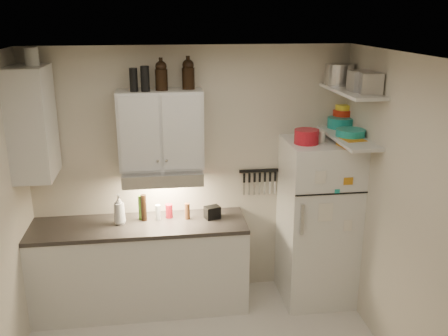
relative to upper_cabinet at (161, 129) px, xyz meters
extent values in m
cube|color=silver|center=(0.30, -1.33, 0.78)|extent=(3.20, 3.00, 0.02)
cube|color=beige|center=(0.30, 0.18, -0.53)|extent=(3.20, 0.02, 2.60)
cube|color=beige|center=(1.91, -1.33, -0.53)|extent=(0.02, 3.00, 2.60)
cube|color=silver|center=(-0.25, -0.14, -1.39)|extent=(2.10, 0.60, 0.88)
cube|color=#2E2927|center=(-0.25, -0.14, -0.93)|extent=(2.10, 0.62, 0.04)
cube|color=silver|center=(0.00, 0.00, 0.00)|extent=(0.80, 0.33, 0.75)
cube|color=silver|center=(-1.14, -0.14, 0.12)|extent=(0.33, 0.55, 1.00)
cube|color=silver|center=(0.00, -0.06, -0.44)|extent=(0.76, 0.46, 0.12)
cube|color=silver|center=(1.55, -0.18, -0.98)|extent=(0.70, 0.68, 1.70)
cube|color=silver|center=(1.75, -0.31, 0.38)|extent=(0.30, 0.95, 0.03)
cube|color=silver|center=(1.75, -0.31, -0.07)|extent=(0.30, 0.95, 0.03)
cube|color=black|center=(1.00, 0.15, -0.51)|extent=(0.42, 0.02, 0.03)
cylinder|color=#AA1321|center=(1.37, -0.24, -0.06)|extent=(0.26, 0.26, 0.14)
cube|color=orange|center=(1.74, -0.42, -0.08)|extent=(0.22, 0.26, 0.08)
cylinder|color=silver|center=(1.52, -0.22, -0.07)|extent=(0.09, 0.09, 0.11)
cylinder|color=silver|center=(1.75, 0.01, 0.49)|extent=(0.37, 0.37, 0.20)
cube|color=#AAAAAD|center=(1.78, -0.41, 0.48)|extent=(0.19, 0.17, 0.18)
cube|color=#AAAAAD|center=(1.81, -0.57, 0.48)|extent=(0.22, 0.22, 0.18)
cylinder|color=teal|center=(1.81, 0.05, 0.00)|extent=(0.26, 0.26, 0.10)
cylinder|color=red|center=(1.86, 0.14, 0.08)|extent=(0.21, 0.21, 0.06)
cylinder|color=yellow|center=(1.86, 0.14, 0.14)|extent=(0.16, 0.16, 0.05)
cylinder|color=teal|center=(1.77, -0.32, -0.02)|extent=(0.34, 0.34, 0.07)
cylinder|color=black|center=(-0.12, -0.07, 0.49)|extent=(0.10, 0.10, 0.23)
cylinder|color=black|center=(-0.23, -0.06, 0.48)|extent=(0.08, 0.08, 0.21)
cylinder|color=silver|center=(-1.08, -0.14, 0.70)|extent=(0.15, 0.15, 0.16)
imported|color=silver|center=(-0.43, -0.11, -0.74)|extent=(0.16, 0.16, 0.33)
cylinder|color=brown|center=(0.23, -0.08, -0.82)|extent=(0.06, 0.06, 0.16)
cylinder|color=#3C6F1B|center=(-0.23, -0.02, -0.78)|extent=(0.06, 0.06, 0.25)
cylinder|color=black|center=(-0.20, -0.06, -0.77)|extent=(0.06, 0.06, 0.27)
cylinder|color=silver|center=(-0.06, -0.06, -0.83)|extent=(0.06, 0.06, 0.16)
cylinder|color=#AA1321|center=(0.05, -0.02, -0.83)|extent=(0.09, 0.09, 0.14)
cube|color=black|center=(0.48, -0.09, -0.84)|extent=(0.17, 0.15, 0.13)
camera|label=1|loc=(-0.03, -4.69, 1.07)|focal=40.00mm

